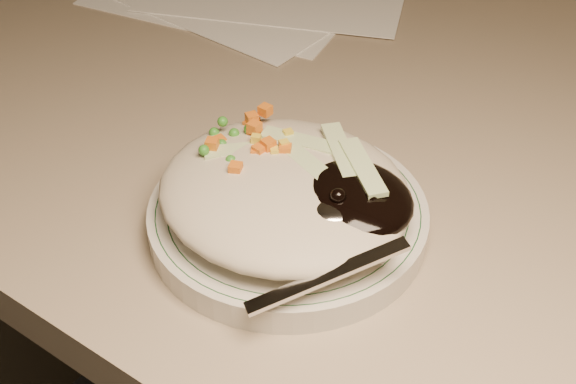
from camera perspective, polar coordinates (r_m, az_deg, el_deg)
The scene contains 4 objects.
desk at distance 0.84m, azimuth 13.39°, elevation -9.02°, with size 1.40×0.70×0.74m.
plate at distance 0.61m, azimuth 0.00°, elevation -1.88°, with size 0.21×0.21×0.02m, color silver.
plate_rim at distance 0.61m, azimuth -0.00°, elevation -1.17°, with size 0.20×0.20×0.00m.
meal at distance 0.59m, azimuth 0.30°, elevation 0.23°, with size 0.21×0.19×0.05m.
Camera 1 is at (0.16, 0.83, 1.16)m, focal length 50.00 mm.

